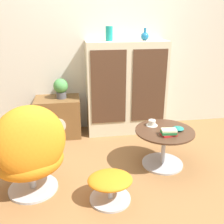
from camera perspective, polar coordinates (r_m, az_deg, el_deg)
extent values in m
plane|color=olive|center=(2.70, 2.04, -14.26)|extent=(12.00, 12.00, 0.00)
cube|color=beige|center=(3.58, -2.06, 16.69)|extent=(6.40, 0.06, 2.60)
cube|color=beige|center=(3.53, 3.05, 5.29)|extent=(1.05, 0.37, 1.23)
cube|color=#472D1E|center=(3.28, -0.72, 5.26)|extent=(0.44, 0.01, 0.93)
cube|color=#472D1E|center=(3.40, 8.09, 5.58)|extent=(0.44, 0.01, 0.93)
cube|color=brown|center=(3.55, -11.60, -1.04)|extent=(0.57, 0.41, 0.52)
cylinder|color=beige|center=(3.38, -11.66, -2.98)|extent=(0.20, 0.01, 0.20)
cylinder|color=#B7B7BC|center=(2.66, -16.70, -15.52)|extent=(0.45, 0.45, 0.02)
cylinder|color=#B7B7BC|center=(2.62, -16.89, -14.07)|extent=(0.06, 0.06, 0.14)
ellipsoid|color=orange|center=(2.50, -17.40, -10.02)|extent=(0.75, 0.70, 0.29)
ellipsoid|color=orange|center=(2.30, -17.38, -6.12)|extent=(0.70, 0.57, 0.65)
cylinder|color=#B7B7BC|center=(2.44, -0.40, -18.28)|extent=(0.36, 0.36, 0.02)
cylinder|color=#B7B7BC|center=(2.40, -0.41, -16.80)|extent=(0.04, 0.04, 0.14)
ellipsoid|color=orange|center=(2.33, -0.41, -14.57)|extent=(0.39, 0.33, 0.09)
cylinder|color=#B7B7BC|center=(2.97, 10.87, -10.90)|extent=(0.44, 0.44, 0.02)
cylinder|color=#B7B7BC|center=(2.88, 11.13, -7.59)|extent=(0.04, 0.04, 0.37)
cylinder|color=#472D1E|center=(2.79, 11.41, -4.08)|extent=(0.62, 0.62, 0.02)
cylinder|color=teal|center=(3.37, -0.62, 16.71)|extent=(0.09, 0.09, 0.18)
ellipsoid|color=#196699|center=(3.47, 7.16, 16.04)|extent=(0.10, 0.10, 0.10)
cylinder|color=#196699|center=(3.46, 7.21, 17.24)|extent=(0.03, 0.03, 0.06)
cylinder|color=#4C4C51|center=(3.45, -10.96, 3.66)|extent=(0.13, 0.13, 0.08)
sphere|color=#478E47|center=(3.42, -11.10, 5.61)|extent=(0.19, 0.19, 0.19)
cylinder|color=silver|center=(2.87, 8.65, -2.89)|extent=(0.12, 0.12, 0.01)
cylinder|color=silver|center=(2.86, 8.69, -2.35)|extent=(0.08, 0.08, 0.06)
cube|color=red|center=(2.68, 12.24, -4.80)|extent=(0.16, 0.11, 0.02)
cube|color=#237038|center=(2.67, 12.22, -4.37)|extent=(0.15, 0.10, 0.03)
cube|color=beige|center=(2.66, 12.31, -3.89)|extent=(0.16, 0.11, 0.02)
ellipsoid|color=#1E7A70|center=(2.81, 14.21, -3.51)|extent=(0.12, 0.12, 0.04)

